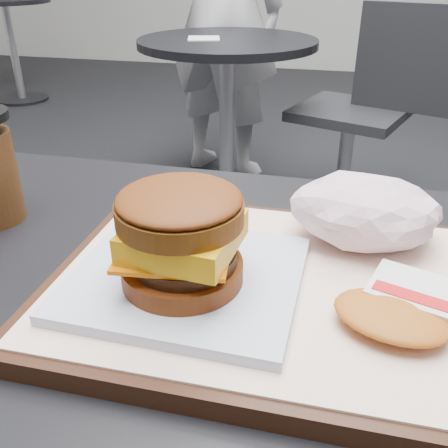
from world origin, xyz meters
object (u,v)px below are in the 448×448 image
serving_tray (270,288)px  hash_brown (412,307)px  crumpled_wrapper (365,211)px  neighbor_table (227,91)px  patron (222,1)px  customer_table (199,448)px  breakfast_sandwich (183,247)px  neighbor_chair (369,101)px

serving_tray → hash_brown: size_ratio=2.90×
serving_tray → crumpled_wrapper: bearing=49.2°
hash_brown → neighbor_table: size_ratio=0.17×
neighbor_table → patron: 0.60m
customer_table → neighbor_table: 1.69m
customer_table → hash_brown: bearing=-0.6°
customer_table → breakfast_sandwich: bearing=-158.6°
customer_table → serving_tray: (0.06, 0.03, 0.20)m
crumpled_wrapper → neighbor_table: 1.63m
customer_table → patron: 2.22m
breakfast_sandwich → neighbor_table: size_ratio=0.26×
neighbor_table → neighbor_chair: size_ratio=0.85×
neighbor_table → neighbor_chair: (0.56, 0.12, -0.04)m
serving_tray → neighbor_chair: neighbor_chair is taller
hash_brown → patron: size_ratio=0.08×
serving_tray → hash_brown: 0.12m
patron → customer_table: bearing=122.0°
patron → breakfast_sandwich: bearing=121.8°
customer_table → crumpled_wrapper: 0.30m
hash_brown → neighbor_chair: 1.80m
customer_table → breakfast_sandwich: (-0.01, -0.00, 0.24)m
customer_table → neighbor_chair: (0.21, 1.77, -0.07)m
serving_tray → neighbor_chair: (0.15, 1.75, -0.27)m
customer_table → crumpled_wrapper: size_ratio=5.71×
breakfast_sandwich → hash_brown: breakfast_sandwich is taller
hash_brown → neighbor_table: hash_brown is taller
hash_brown → crumpled_wrapper: (-0.04, 0.12, 0.02)m
serving_tray → breakfast_sandwich: bearing=-157.4°
serving_tray → neighbor_table: (-0.41, 1.62, -0.23)m
breakfast_sandwich → neighbor_chair: breakfast_sandwich is taller
breakfast_sandwich → patron: patron is taller
breakfast_sandwich → neighbor_chair: bearing=82.9°
hash_brown → neighbor_table: bearing=107.6°
customer_table → breakfast_sandwich: 0.24m
breakfast_sandwich → crumpled_wrapper: 0.19m
neighbor_table → patron: size_ratio=0.45×
serving_tray → neighbor_chair: 1.77m
neighbor_chair → neighbor_table: bearing=-167.8°
customer_table → crumpled_wrapper: crumpled_wrapper is taller
hash_brown → neighbor_chair: bearing=88.7°
hash_brown → patron: (-0.67, 2.15, 0.04)m
neighbor_table → patron: bearing=105.9°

